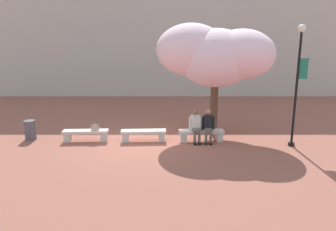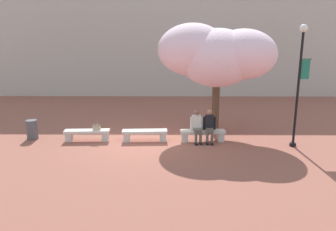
# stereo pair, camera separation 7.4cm
# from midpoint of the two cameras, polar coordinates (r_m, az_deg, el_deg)

# --- Properties ---
(ground_plane) EXTENTS (100.00, 100.00, 0.00)m
(ground_plane) POSITION_cam_midpoint_polar(r_m,az_deg,el_deg) (13.09, -4.20, -4.46)
(ground_plane) COLOR #8E5142
(building_facade) EXTENTS (28.00, 4.00, 9.64)m
(building_facade) POSITION_cam_midpoint_polar(r_m,az_deg,el_deg) (24.40, -2.21, 15.42)
(building_facade) COLOR #B7B2A8
(building_facade) RESTS_ON ground
(stone_bench_west_end) EXTENTS (1.79, 0.52, 0.45)m
(stone_bench_west_end) POSITION_cam_midpoint_polar(r_m,az_deg,el_deg) (13.38, -14.08, -3.09)
(stone_bench_west_end) COLOR beige
(stone_bench_west_end) RESTS_ON ground
(stone_bench_near_west) EXTENTS (1.79, 0.52, 0.45)m
(stone_bench_near_west) POSITION_cam_midpoint_polar(r_m,az_deg,el_deg) (13.00, -4.22, -3.19)
(stone_bench_near_west) COLOR beige
(stone_bench_near_west) RESTS_ON ground
(stone_bench_center) EXTENTS (1.79, 0.52, 0.45)m
(stone_bench_center) POSITION_cam_midpoint_polar(r_m,az_deg,el_deg) (13.03, 5.91, -3.20)
(stone_bench_center) COLOR beige
(stone_bench_center) RESTS_ON ground
(person_seated_left) EXTENTS (0.51, 0.71, 1.29)m
(person_seated_left) POSITION_cam_midpoint_polar(r_m,az_deg,el_deg) (12.85, 4.89, -1.58)
(person_seated_left) COLOR black
(person_seated_left) RESTS_ON ground
(person_seated_right) EXTENTS (0.51, 0.70, 1.29)m
(person_seated_right) POSITION_cam_midpoint_polar(r_m,az_deg,el_deg) (12.90, 7.07, -1.58)
(person_seated_right) COLOR black
(person_seated_right) RESTS_ON ground
(handbag) EXTENTS (0.30, 0.15, 0.34)m
(handbag) POSITION_cam_midpoint_polar(r_m,az_deg,el_deg) (13.24, -12.49, -1.93)
(handbag) COLOR tan
(handbag) RESTS_ON stone_bench_west_end
(cherry_tree_main) EXTENTS (4.80, 3.10, 4.60)m
(cherry_tree_main) POSITION_cam_midpoint_polar(r_m,az_deg,el_deg) (13.76, 8.21, 10.45)
(cherry_tree_main) COLOR #513828
(cherry_tree_main) RESTS_ON ground
(lamp_post_with_banner) EXTENTS (0.54, 0.28, 4.47)m
(lamp_post_with_banner) POSITION_cam_midpoint_polar(r_m,az_deg,el_deg) (12.82, 21.75, 6.45)
(lamp_post_with_banner) COLOR black
(lamp_post_with_banner) RESTS_ON ground
(trash_bin) EXTENTS (0.44, 0.44, 0.78)m
(trash_bin) POSITION_cam_midpoint_polar(r_m,az_deg,el_deg) (14.31, -22.79, -2.31)
(trash_bin) COLOR #4C4C51
(trash_bin) RESTS_ON ground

